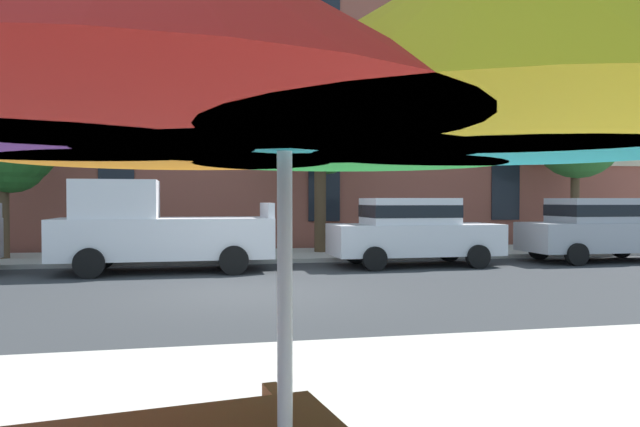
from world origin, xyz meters
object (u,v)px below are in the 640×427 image
(street_tree_middle, at_px, (327,139))
(patio_umbrella, at_px, (284,82))
(sedan_white, at_px, (413,230))
(street_tree_right, at_px, (579,138))
(street_tree_left, at_px, (12,146))
(pickup_white, at_px, (155,229))
(sedan_silver, at_px, (599,228))

(street_tree_middle, xyz_separation_m, patio_umbrella, (-3.77, -16.11, -1.43))
(sedan_white, distance_m, street_tree_right, 8.34)
(sedan_white, bearing_deg, patio_umbrella, -112.70)
(sedan_white, relative_size, street_tree_left, 0.96)
(pickup_white, bearing_deg, street_tree_middle, 34.31)
(sedan_white, distance_m, street_tree_left, 11.19)
(pickup_white, distance_m, street_tree_left, 5.49)
(sedan_white, height_order, sedan_silver, same)
(sedan_silver, distance_m, street_tree_middle, 8.30)
(sedan_silver, height_order, street_tree_left, street_tree_left)
(street_tree_middle, distance_m, patio_umbrella, 16.60)
(sedan_white, bearing_deg, street_tree_left, 163.60)
(patio_umbrella, bearing_deg, sedan_white, 67.30)
(sedan_silver, relative_size, street_tree_right, 0.81)
(sedan_silver, height_order, street_tree_middle, street_tree_middle)
(sedan_silver, height_order, street_tree_right, street_tree_right)
(sedan_silver, relative_size, patio_umbrella, 1.25)
(street_tree_left, distance_m, street_tree_middle, 8.98)
(sedan_silver, bearing_deg, street_tree_left, 169.09)
(pickup_white, relative_size, street_tree_middle, 1.05)
(pickup_white, distance_m, sedan_silver, 12.08)
(sedan_silver, distance_m, street_tree_left, 16.50)
(street_tree_left, height_order, street_tree_right, street_tree_right)
(pickup_white, distance_m, sedan_white, 6.54)
(street_tree_middle, relative_size, patio_umbrella, 1.37)
(patio_umbrella, bearing_deg, street_tree_middle, 76.83)
(sedan_white, bearing_deg, pickup_white, 180.00)
(patio_umbrella, bearing_deg, street_tree_left, 108.22)
(sedan_white, height_order, street_tree_middle, street_tree_middle)
(pickup_white, bearing_deg, sedan_white, -0.00)
(street_tree_left, distance_m, patio_umbrella, 16.66)
(street_tree_middle, height_order, patio_umbrella, street_tree_middle)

